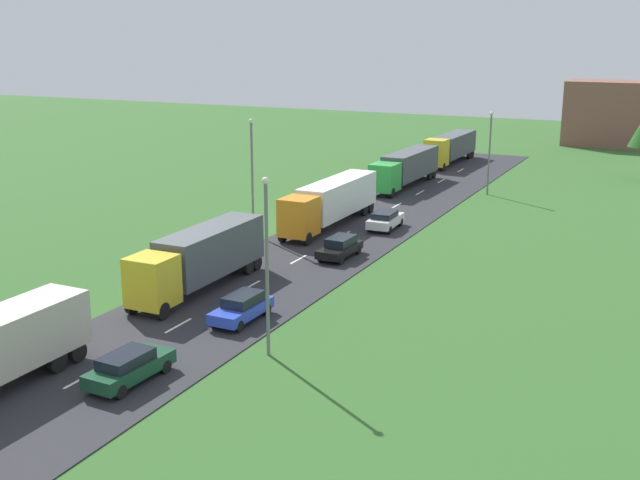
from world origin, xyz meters
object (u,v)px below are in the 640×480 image
truck_second (201,256)px  car_third (242,307)px  car_fourth (340,247)px  lamppost_second (267,259)px  car_second (129,366)px  car_fifth (385,220)px  distant_building (615,113)px  truck_third (331,201)px  lamppost_fourth (490,149)px  truck_fourth (406,167)px  lamppost_third (252,172)px  truck_fifth (451,147)px

truck_second → car_third: truck_second is taller
car_fourth → lamppost_second: (3.98, -17.46, 4.18)m
car_second → car_third: car_third is taller
car_fifth → distant_building: size_ratio=0.33×
truck_third → car_fourth: size_ratio=3.16×
car_fourth → lamppost_fourth: bearing=81.9°
truck_second → distant_building: size_ratio=0.89×
truck_fourth → lamppost_third: bearing=-99.3°
lamppost_second → distant_building: 87.20m
car_second → lamppost_second: lamppost_second is taller
truck_third → lamppost_second: 27.39m
truck_fourth → car_third: 41.71m
truck_fifth → distant_building: (16.12, 25.69, 2.40)m
truck_fourth → car_fifth: (4.78, -18.10, -1.25)m
truck_fifth → lamppost_third: (-3.88, -40.81, 3.02)m
car_fourth → car_fifth: (-0.13, 9.25, 0.01)m
truck_fifth → lamppost_fourth: lamppost_fourth is taller
car_third → distant_building: distant_building is taller
truck_fourth → car_fifth: bearing=-75.2°
lamppost_fourth → truck_third: bearing=-114.4°
truck_fifth → lamppost_third: bearing=-95.4°
truck_second → distant_building: distant_building is taller
truck_second → truck_fourth: truck_second is taller
car_second → lamppost_third: lamppost_third is taller
car_second → lamppost_fourth: size_ratio=0.56×
truck_second → car_third: bearing=-35.6°
car_fourth → distant_building: (11.11, 69.45, 3.66)m
truck_third → truck_fourth: bearing=90.9°
car_second → car_third: (0.50, 9.13, 0.01)m
truck_fourth → lamppost_fourth: bearing=-2.3°
lamppost_second → car_third: bearing=136.5°
truck_second → truck_fifth: bearing=90.1°
car_third → distant_building: bearing=82.6°
lamppost_second → lamppost_fourth: bearing=90.2°
car_second → car_fifth: (0.02, 32.38, -0.00)m
truck_third → truck_fourth: truck_third is taller
car_fourth → lamppost_fourth: lamppost_fourth is taller
truck_third → lamppost_fourth: lamppost_fourth is taller
car_fourth → lamppost_second: bearing=-77.2°
car_fourth → distant_building: distant_building is taller
truck_third → car_fifth: truck_third is taller
lamppost_fourth → distant_building: size_ratio=0.61×
lamppost_second → lamppost_third: 24.13m
truck_third → lamppost_second: lamppost_second is taller
truck_second → truck_third: size_ratio=0.86×
truck_fifth → lamppost_second: bearing=-81.6°
car_second → distant_building: (11.27, 92.58, 3.65)m
lamppost_second → distant_building: (7.13, 86.91, -0.52)m
lamppost_third → lamppost_second: bearing=-57.8°
truck_second → car_third: 6.55m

